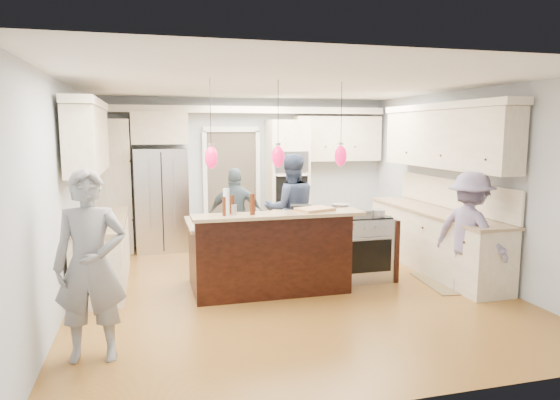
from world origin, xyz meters
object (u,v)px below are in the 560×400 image
at_px(island_range, 362,247).
at_px(person_bar_end, 90,266).
at_px(refrigerator, 162,200).
at_px(person_far_left, 291,209).
at_px(kitchen_island, 268,252).

xyz_separation_m(island_range, person_bar_end, (-3.46, -1.74, 0.43)).
height_order(refrigerator, island_range, refrigerator).
bearing_deg(refrigerator, person_far_left, -36.50).
bearing_deg(person_bar_end, island_range, 31.27).
xyz_separation_m(refrigerator, person_far_left, (1.95, -1.44, -0.02)).
bearing_deg(person_far_left, refrigerator, -32.35).
bearing_deg(island_range, person_bar_end, -153.34).
distance_m(refrigerator, kitchen_island, 2.91).
bearing_deg(kitchen_island, refrigerator, 116.90).
bearing_deg(refrigerator, island_range, -42.59).
bearing_deg(kitchen_island, person_bar_end, -141.02).
distance_m(refrigerator, person_bar_end, 4.30).
relative_size(island_range, person_far_left, 0.53).
bearing_deg(kitchen_island, island_range, 3.09).
bearing_deg(kitchen_island, person_far_left, 60.08).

